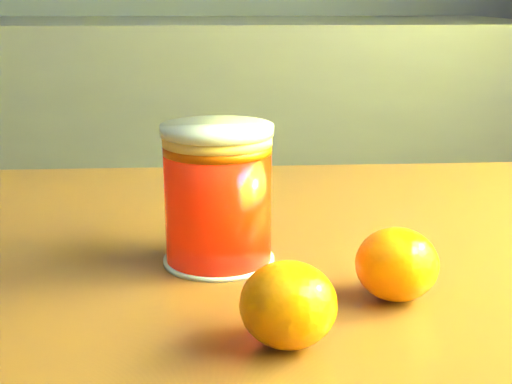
{
  "coord_description": "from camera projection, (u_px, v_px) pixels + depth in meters",
  "views": [
    {
      "loc": [
        0.85,
        -0.26,
        0.96
      ],
      "look_at": [
        0.88,
        0.29,
        0.81
      ],
      "focal_mm": 50.0,
      "sensor_mm": 36.0,
      "label": 1
    }
  ],
  "objects": [
    {
      "name": "orange_back",
      "position": [
        397.0,
        264.0,
        0.49
      ],
      "size": [
        0.06,
        0.06,
        0.05
      ],
      "primitive_type": "ellipsoid",
      "rotation": [
        0.0,
        0.0,
        -0.02
      ],
      "color": "orange",
      "rests_on": "table"
    },
    {
      "name": "juice_glass",
      "position": [
        218.0,
        196.0,
        0.55
      ],
      "size": [
        0.09,
        0.09,
        0.11
      ],
      "rotation": [
        0.0,
        0.0,
        -0.31
      ],
      "color": "#FF1D05",
      "rests_on": "table"
    },
    {
      "name": "orange_front",
      "position": [
        288.0,
        305.0,
        0.43
      ],
      "size": [
        0.06,
        0.06,
        0.05
      ],
      "primitive_type": "ellipsoid",
      "rotation": [
        0.0,
        0.0,
        0.03
      ],
      "color": "orange",
      "rests_on": "table"
    }
  ]
}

